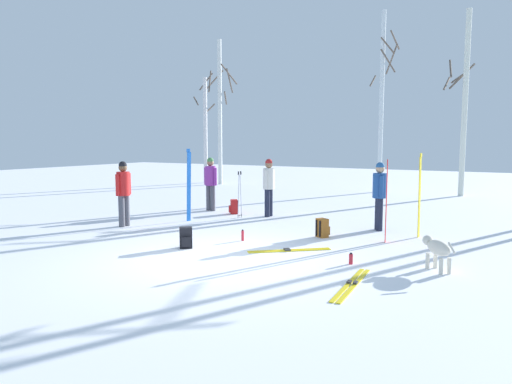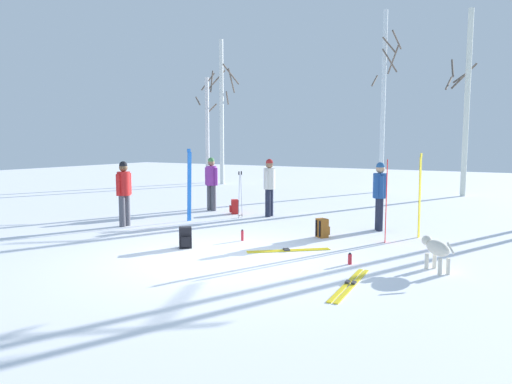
% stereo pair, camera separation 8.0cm
% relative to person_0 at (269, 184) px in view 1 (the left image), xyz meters
% --- Properties ---
extents(ground_plane, '(60.00, 60.00, 0.00)m').
position_rel_person_0_xyz_m(ground_plane, '(1.56, -4.87, -0.98)').
color(ground_plane, white).
extents(person_0, '(0.34, 0.52, 1.72)m').
position_rel_person_0_xyz_m(person_0, '(0.00, 0.00, 0.00)').
color(person_0, '#1E2338').
rests_on(person_0, ground_plane).
extents(person_1, '(0.52, 0.34, 1.72)m').
position_rel_person_0_xyz_m(person_1, '(-2.18, 0.11, 0.00)').
color(person_1, '#4C4C56').
rests_on(person_1, ground_plane).
extents(person_2, '(0.34, 0.52, 1.72)m').
position_rel_person_0_xyz_m(person_2, '(-2.54, -3.32, 0.00)').
color(person_2, '#4C4C56').
rests_on(person_2, ground_plane).
extents(person_3, '(0.34, 0.47, 1.72)m').
position_rel_person_0_xyz_m(person_3, '(3.43, -0.54, 0.00)').
color(person_3, '#1E2338').
rests_on(person_3, ground_plane).
extents(dog, '(0.64, 0.69, 0.57)m').
position_rel_person_0_xyz_m(dog, '(5.31, -3.75, -0.59)').
color(dog, beige).
rests_on(dog, ground_plane).
extents(ski_pair_planted_0, '(0.06, 0.18, 2.03)m').
position_rel_person_0_xyz_m(ski_pair_planted_0, '(-1.58, -1.79, 0.03)').
color(ski_pair_planted_0, blue).
rests_on(ski_pair_planted_0, ground_plane).
extents(ski_pair_planted_1, '(0.03, 0.19, 1.96)m').
position_rel_person_0_xyz_m(ski_pair_planted_1, '(4.48, -0.98, -0.00)').
color(ski_pair_planted_1, yellow).
rests_on(ski_pair_planted_1, ground_plane).
extents(ski_pair_planted_2, '(0.05, 0.18, 1.84)m').
position_rel_person_0_xyz_m(ski_pair_planted_2, '(3.94, -1.86, -0.07)').
color(ski_pair_planted_2, red).
rests_on(ski_pair_planted_2, ground_plane).
extents(ski_pair_lying_0, '(0.30, 1.89, 0.05)m').
position_rel_person_0_xyz_m(ski_pair_lying_0, '(4.29, -5.27, -0.97)').
color(ski_pair_lying_0, yellow).
rests_on(ski_pair_lying_0, ground_plane).
extents(ski_pair_lying_1, '(1.44, 1.24, 0.05)m').
position_rel_person_0_xyz_m(ski_pair_lying_1, '(2.44, -3.68, -0.97)').
color(ski_pair_lying_1, yellow).
rests_on(ski_pair_lying_1, ground_plane).
extents(ski_poles_0, '(0.07, 0.23, 1.37)m').
position_rel_person_0_xyz_m(ski_poles_0, '(-0.62, -0.65, -0.25)').
color(ski_poles_0, '#B2B2BC').
rests_on(ski_poles_0, ground_plane).
extents(backpack_0, '(0.33, 0.34, 0.44)m').
position_rel_person_0_xyz_m(backpack_0, '(2.52, -2.06, -0.77)').
color(backpack_0, '#99591E').
rests_on(backpack_0, ground_plane).
extents(backpack_1, '(0.34, 0.35, 0.44)m').
position_rel_person_0_xyz_m(backpack_1, '(0.44, -4.52, -0.77)').
color(backpack_1, black).
rests_on(backpack_1, ground_plane).
extents(backpack_2, '(0.35, 0.34, 0.44)m').
position_rel_person_0_xyz_m(backpack_2, '(-1.17, -0.09, -0.77)').
color(backpack_2, red).
rests_on(backpack_2, ground_plane).
extents(water_bottle_0, '(0.06, 0.06, 0.25)m').
position_rel_person_0_xyz_m(water_bottle_0, '(1.11, -3.32, -0.86)').
color(water_bottle_0, red).
rests_on(water_bottle_0, ground_plane).
extents(water_bottle_1, '(0.07, 0.07, 0.21)m').
position_rel_person_0_xyz_m(water_bottle_1, '(3.88, -4.07, -0.88)').
color(water_bottle_1, red).
rests_on(water_bottle_1, ground_plane).
extents(birch_tree_0, '(1.58, 1.59, 5.96)m').
position_rel_person_0_xyz_m(birch_tree_0, '(-8.31, 8.40, 2.01)').
color(birch_tree_0, silver).
rests_on(birch_tree_0, ground_plane).
extents(birch_tree_1, '(1.43, 1.42, 7.35)m').
position_rel_person_0_xyz_m(birch_tree_1, '(-7.13, 8.04, 2.82)').
color(birch_tree_1, silver).
rests_on(birch_tree_1, ground_plane).
extents(birch_tree_2, '(1.08, 1.23, 7.78)m').
position_rel_person_0_xyz_m(birch_tree_2, '(1.07, 8.39, 3.06)').
color(birch_tree_2, silver).
rests_on(birch_tree_2, ground_plane).
extents(birch_tree_3, '(1.02, 1.46, 7.42)m').
position_rel_person_0_xyz_m(birch_tree_3, '(4.33, 8.53, 2.82)').
color(birch_tree_3, silver).
rests_on(birch_tree_3, ground_plane).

